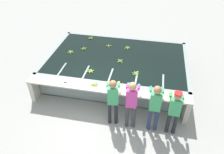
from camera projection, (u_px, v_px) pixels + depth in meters
ground_plane at (105, 113)px, 7.32m from camera, size 80.00×80.00×0.00m
wash_tank at (117, 67)px, 8.77m from camera, size 5.37×3.48×0.89m
work_ledge at (106, 94)px, 7.11m from camera, size 5.37×0.45×0.89m
worker_0 at (113, 98)px, 6.40m from camera, size 0.48×0.74×1.67m
worker_1 at (132, 101)px, 6.28m from camera, size 0.42×0.72×1.71m
worker_2 at (155, 104)px, 6.18m from camera, size 0.41×0.72×1.69m
worker_3 at (175, 109)px, 6.14m from camera, size 0.43×0.72×1.57m
banana_bunch_floating_0 at (84, 49)px, 9.01m from camera, size 0.27×0.28×0.08m
banana_bunch_floating_1 at (128, 48)px, 9.07m from camera, size 0.27×0.28×0.08m
banana_bunch_floating_2 at (135, 73)px, 7.59m from camera, size 0.28×0.27×0.08m
banana_bunch_floating_3 at (109, 46)px, 9.20m from camera, size 0.28×0.28×0.08m
banana_bunch_floating_4 at (71, 52)px, 8.79m from camera, size 0.27×0.28×0.08m
banana_bunch_floating_5 at (91, 71)px, 7.71m from camera, size 0.26×0.28×0.08m
banana_bunch_floating_6 at (91, 38)px, 9.79m from camera, size 0.25×0.25×0.08m
banana_bunch_floating_7 at (120, 61)px, 8.24m from camera, size 0.24×0.24×0.08m
banana_bunch_ledge_0 at (94, 85)px, 7.08m from camera, size 0.28×0.28×0.08m
knife_0 at (67, 83)px, 7.16m from camera, size 0.33×0.16×0.02m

